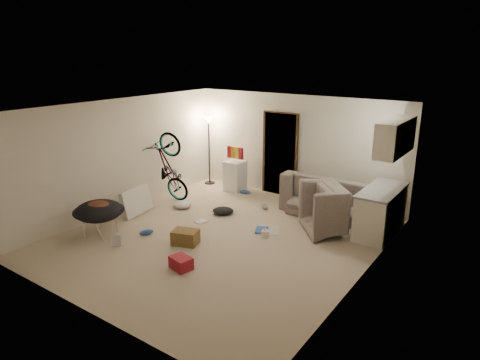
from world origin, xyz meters
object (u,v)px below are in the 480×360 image
Objects in this scene: floor_lamp at (209,136)px; sofa at (332,200)px; tv_box at (136,201)px; drink_case_a at (185,237)px; saucer_chair at (99,215)px; juicer at (265,233)px; drink_case_b at (181,263)px; mini_fridge at (235,176)px; bicycle at (170,182)px; armchair at (340,214)px; kitchen_counter at (381,212)px.

floor_lamp is 3.76m from sofa.
drink_case_a is (1.92, -0.54, -0.16)m from tv_box.
floor_lamp is 2.02× the size of tv_box.
sofa is 4.91m from saucer_chair.
sofa is at bearing -3.16° from floor_lamp.
drink_case_b is at bearing -105.25° from juicer.
mini_fridge is 0.87× the size of tv_box.
bicycle is 4.82× the size of drink_case_b.
bicycle is 1.75m from mini_fridge.
armchair is 5.16× the size of juicer.
sofa is at bearing 75.11° from juicer.
drink_case_a is (1.92, -1.60, -0.32)m from bicycle.
juicer is (2.19, -2.05, -0.30)m from mini_fridge.
armchair is 3.37m from drink_case_b.
saucer_chair reaches higher than tv_box.
mini_fridge reaches higher than armchair.
kitchen_counter reaches higher than saucer_chair.
tv_box is (-0.82, -2.59, -0.09)m from mini_fridge.
kitchen_counter is 0.86× the size of bicycle.
kitchen_counter is at bearing -7.31° from mini_fridge.
floor_lamp reaches higher than kitchen_counter.
kitchen_counter is 1.37× the size of armchair.
juicer is at bearing 32.56° from saucer_chair.
drink_case_a is at bearing -25.86° from tv_box.
juicer is (3.00, -0.51, -0.37)m from bicycle.
kitchen_counter is at bearing -7.66° from floor_lamp.
mini_fridge is at bearing 31.99° from armchair.
tv_box is at bearing -156.62° from kitchen_counter.
bicycle reaches higher than tv_box.
floor_lamp is at bearing -5.01° from sofa.
sofa is 1.25× the size of bicycle.
tv_box is at bearing 103.35° from saucer_chair.
juicer reaches higher than drink_case_b.
drink_case_a is 0.95m from drink_case_b.
mini_fridge is at bearing 91.36° from drink_case_a.
floor_lamp reaches higher than saucer_chair.
tv_box is 2.00m from drink_case_a.
bicycle is at bearing 20.41° from sofa.
drink_case_a is (-2.81, -2.59, -0.31)m from kitchen_counter.
saucer_chair is at bearing -170.45° from drink_case_b.
floor_lamp reaches higher than drink_case_a.
drink_case_b is 1.91m from juicer.
juicer is at bearing -105.03° from bicycle.
mini_fridge reaches higher than sofa.
bicycle is 2.52m from drink_case_a.
kitchen_counter reaches higher than drink_case_a.
armchair is 4.74m from saucer_chair.
juicer is at bearing 73.27° from sofa.
saucer_chair is 1.78m from drink_case_a.
saucer_chair is 1.23m from tv_box.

